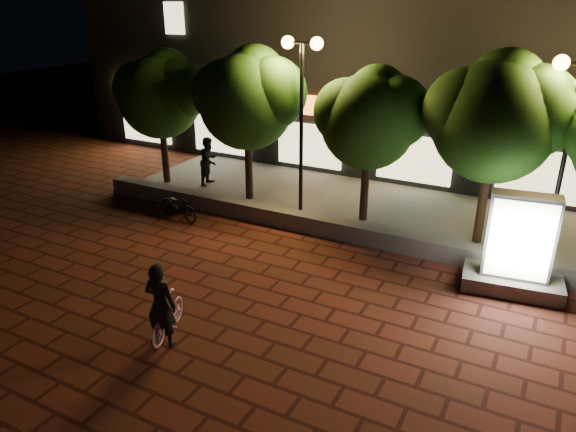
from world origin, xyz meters
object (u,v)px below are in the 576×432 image
Objects in this scene: tree_right at (498,114)px; pedestrian at (209,161)px; tree_left at (249,95)px; tree_mid at (371,115)px; street_lamp_left at (302,81)px; ad_kiosk at (517,253)px; rider at (161,305)px; street_lamp_right at (575,108)px; scooter_parked at (179,206)px; scooter_pink at (168,315)px; tree_far_left at (161,92)px.

tree_right reaches higher than pedestrian.
tree_left is 1.09× the size of tree_mid.
tree_mid is 2.22m from street_lamp_left.
rider is at bearing -136.96° from ad_kiosk.
street_lamp_right is at bearing -9.10° from tree_right.
scooter_pink is at bearing -131.10° from scooter_parked.
rider is at bearing -121.36° from tree_right.
ad_kiosk is (1.08, -2.28, -2.62)m from tree_right.
street_lamp_right is 2.95× the size of pedestrian.
tree_left is 9.03m from ad_kiosk.
tree_left is at bearing 180.00° from tree_mid.
tree_right is 3.00× the size of pedestrian.
tree_mid is 0.89× the size of tree_right.
tree_left is 7.30m from tree_right.
pedestrian is at bearing 176.01° from street_lamp_right.
scooter_pink is at bearing -139.30° from ad_kiosk.
scooter_pink reaches higher than scooter_parked.
street_lamp_left is at bearing -41.75° from scooter_parked.
ad_kiosk is at bearing -111.46° from pedestrian.
scooter_parked is 3.16m from pedestrian.
street_lamp_left is at bearing -172.69° from tree_mid.
tree_right is (7.30, 0.00, 0.12)m from tree_left.
tree_left is 0.98× the size of street_lamp_right.
street_lamp_right reaches higher than pedestrian.
tree_right is 2.16× the size of ad_kiosk.
tree_far_left reaches higher than pedestrian.
scooter_pink is at bearing -123.15° from tree_right.
street_lamp_right is at bearing -65.38° from scooter_parked.
tree_left is 4.05m from scooter_parked.
rider is 9.39m from pedestrian.
tree_mid is 1.92× the size of ad_kiosk.
ad_kiosk is at bearing -76.62° from scooter_parked.
tree_left is at bearing -11.47° from scooter_parked.
street_lamp_left reaches higher than scooter_parked.
tree_right reaches higher than tree_mid.
tree_mid is at bearing 152.56° from ad_kiosk.
street_lamp_right reaches higher than tree_far_left.
tree_right is 0.98× the size of street_lamp_left.
scooter_parked is at bearing -168.36° from pedestrian.
street_lamp_left reaches higher than tree_far_left.
tree_left is 0.97× the size of tree_right.
tree_right is (10.80, 0.00, 0.27)m from tree_far_left.
street_lamp_right is 11.42m from pedestrian.
ad_kiosk is (11.88, -2.28, -2.35)m from tree_far_left.
ad_kiosk is (4.38, -2.28, -2.27)m from tree_mid.
tree_far_left is 2.74× the size of pedestrian.
tree_left is 2.89× the size of pedestrian.
tree_right is at bearing -99.62° from pedestrian.
tree_right is at bearing 0.00° from tree_mid.
tree_mid is 8.08m from rider.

